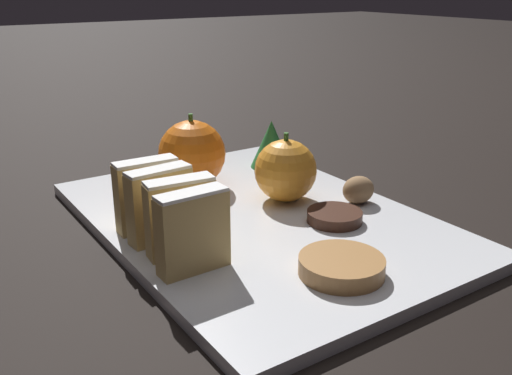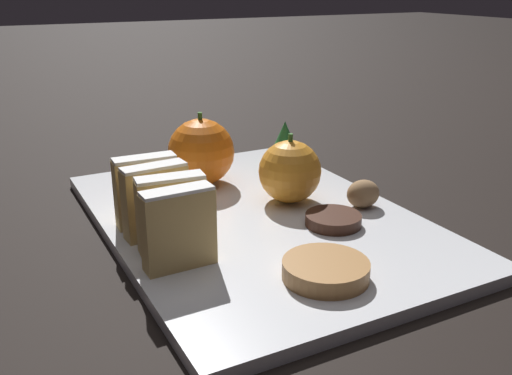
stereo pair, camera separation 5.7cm
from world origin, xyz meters
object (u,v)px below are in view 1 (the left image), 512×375
Objects in this scene: walnut at (358,190)px; chocolate_cookie at (335,216)px; orange_far at (286,170)px; orange_near at (192,154)px.

walnut is 0.06m from chocolate_cookie.
walnut reaches higher than chocolate_cookie.
orange_near is at bearing 122.63° from orange_far.
orange_far is at bearing -57.37° from orange_near.
orange_far is at bearing 93.88° from chocolate_cookie.
orange_far reaches higher than chocolate_cookie.
walnut is at bearing 24.51° from chocolate_cookie.
orange_near reaches higher than chocolate_cookie.
orange_near is 1.13× the size of orange_far.
chocolate_cookie is at bearing -155.49° from walnut.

